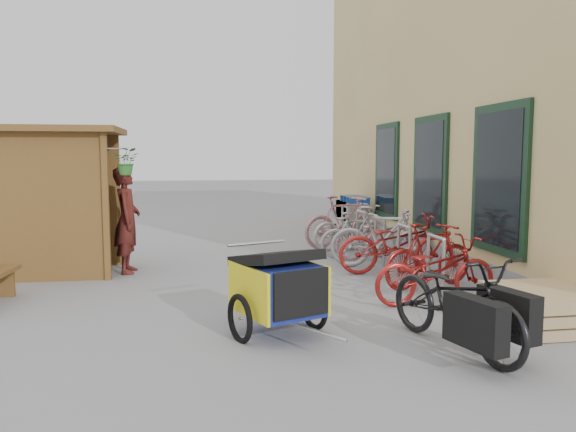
{
  "coord_description": "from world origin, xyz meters",
  "views": [
    {
      "loc": [
        -0.87,
        -7.13,
        1.92
      ],
      "look_at": [
        0.5,
        1.5,
        1.0
      ],
      "focal_mm": 35.0,
      "sensor_mm": 36.0,
      "label": 1
    }
  ],
  "objects": [
    {
      "name": "pallet_stack",
      "position": [
        3.0,
        -1.4,
        0.21
      ],
      "size": [
        1.0,
        1.2,
        0.4
      ],
      "color": "tan",
      "rests_on": "ground"
    },
    {
      "name": "ground",
      "position": [
        0.0,
        0.0,
        0.0
      ],
      "size": [
        80.0,
        80.0,
        0.0
      ],
      "primitive_type": "plane",
      "color": "gray"
    },
    {
      "name": "bike_rack",
      "position": [
        2.3,
        2.4,
        0.52
      ],
      "size": [
        0.05,
        5.35,
        0.86
      ],
      "color": "#A5A8AD",
      "rests_on": "ground"
    },
    {
      "name": "bike_1",
      "position": [
        2.45,
        0.58,
        0.48
      ],
      "size": [
        1.67,
        0.93,
        0.97
      ],
      "primitive_type": "imported",
      "rotation": [
        0.0,
        0.0,
        1.89
      ],
      "color": "maroon",
      "rests_on": "ground"
    },
    {
      "name": "bike_7",
      "position": [
        2.15,
        4.38,
        0.56
      ],
      "size": [
        1.93,
        1.03,
        1.11
      ],
      "primitive_type": "imported",
      "rotation": [
        0.0,
        0.0,
        1.86
      ],
      "color": "#C27D8A",
      "rests_on": "ground"
    },
    {
      "name": "child_trailer",
      "position": [
        -0.04,
        -1.25,
        0.55
      ],
      "size": [
        1.11,
        1.69,
        0.98
      ],
      "rotation": [
        0.0,
        0.0,
        0.38
      ],
      "color": "navy",
      "rests_on": "ground"
    },
    {
      "name": "kiosk",
      "position": [
        -3.28,
        2.47,
        1.55
      ],
      "size": [
        2.49,
        1.65,
        2.4
      ],
      "color": "brown",
      "rests_on": "ground"
    },
    {
      "name": "bike_6",
      "position": [
        2.26,
        4.13,
        0.47
      ],
      "size": [
        1.88,
        1.04,
        0.93
      ],
      "primitive_type": "imported",
      "rotation": [
        0.0,
        0.0,
        1.82
      ],
      "color": "#B1B1AD",
      "rests_on": "ground"
    },
    {
      "name": "building",
      "position": [
        6.49,
        4.5,
        3.49
      ],
      "size": [
        6.07,
        13.0,
        7.0
      ],
      "color": "#D6BF7B",
      "rests_on": "ground"
    },
    {
      "name": "person_kiosk",
      "position": [
        -2.05,
        2.39,
        0.88
      ],
      "size": [
        0.43,
        0.64,
        1.76
      ],
      "primitive_type": "imported",
      "rotation": [
        0.0,
        0.0,
        1.56
      ],
      "color": "maroon",
      "rests_on": "ground"
    },
    {
      "name": "bike_0",
      "position": [
        2.16,
        -0.31,
        0.45
      ],
      "size": [
        1.76,
        0.76,
        0.9
      ],
      "primitive_type": "imported",
      "rotation": [
        0.0,
        0.0,
        1.67
      ],
      "color": "maroon",
      "rests_on": "ground"
    },
    {
      "name": "bike_5",
      "position": [
        2.12,
        3.12,
        0.44
      ],
      "size": [
        1.49,
        0.49,
        0.88
      ],
      "primitive_type": "imported",
      "rotation": [
        0.0,
        0.0,
        1.52
      ],
      "color": "#B1B1AD",
      "rests_on": "ground"
    },
    {
      "name": "bike_2",
      "position": [
        2.31,
        1.57,
        0.5
      ],
      "size": [
        1.96,
        0.9,
        1.0
      ],
      "primitive_type": "imported",
      "rotation": [
        0.0,
        0.0,
        1.44
      ],
      "color": "maroon",
      "rests_on": "ground"
    },
    {
      "name": "bike_3",
      "position": [
        2.25,
        2.09,
        0.54
      ],
      "size": [
        1.87,
        1.05,
        1.08
      ],
      "primitive_type": "imported",
      "rotation": [
        0.0,
        0.0,
        1.25
      ],
      "color": "#A2A3A7",
      "rests_on": "ground"
    },
    {
      "name": "cargo_bike",
      "position": [
        1.64,
        -2.03,
        0.49
      ],
      "size": [
        1.15,
        2.0,
        0.99
      ],
      "rotation": [
        0.0,
        0.0,
        0.28
      ],
      "color": "black",
      "rests_on": "ground"
    },
    {
      "name": "bike_4",
      "position": [
        2.46,
        2.82,
        0.45
      ],
      "size": [
        1.78,
        0.81,
        0.9
      ],
      "primitive_type": "imported",
      "rotation": [
        0.0,
        0.0,
        1.44
      ],
      "color": "#C27D8A",
      "rests_on": "ground"
    },
    {
      "name": "shopping_carts",
      "position": [
        3.0,
        6.93,
        0.55
      ],
      "size": [
        0.53,
        1.78,
        0.95
      ],
      "color": "silver",
      "rests_on": "ground"
    }
  ]
}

